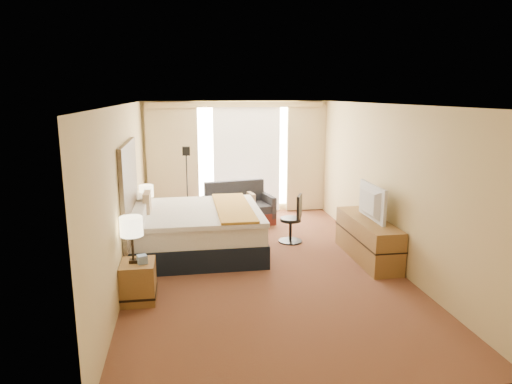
{
  "coord_description": "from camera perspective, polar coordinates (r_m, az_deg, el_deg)",
  "views": [
    {
      "loc": [
        -1.22,
        -6.99,
        2.76
      ],
      "look_at": [
        -0.02,
        0.4,
        1.14
      ],
      "focal_mm": 32.0,
      "sensor_mm": 36.0,
      "label": 1
    }
  ],
  "objects": [
    {
      "name": "media_dresser",
      "position": [
        8.0,
        13.77,
        -5.7
      ],
      "size": [
        0.5,
        1.8,
        0.7
      ],
      "primitive_type": "cube",
      "color": "olive",
      "rests_on": "floor"
    },
    {
      "name": "headboard",
      "position": [
        7.39,
        -15.52,
        0.2
      ],
      "size": [
        0.06,
        1.85,
        1.5
      ],
      "primitive_type": "cube",
      "color": "black",
      "rests_on": "wall_left"
    },
    {
      "name": "bed",
      "position": [
        8.13,
        -7.71,
        -4.73
      ],
      "size": [
        2.3,
        2.1,
        1.12
      ],
      "color": "black",
      "rests_on": "floor"
    },
    {
      "name": "wall_right",
      "position": [
        7.88,
        15.93,
        1.04
      ],
      "size": [
        0.02,
        7.0,
        2.6
      ],
      "primitive_type": "cube",
      "color": "tan",
      "rests_on": "ground"
    },
    {
      "name": "tissue_box",
      "position": [
        6.3,
        -14.05,
        -8.17
      ],
      "size": [
        0.15,
        0.15,
        0.11
      ],
      "primitive_type": "cube",
      "rotation": [
        0.0,
        0.0,
        0.31
      ],
      "color": "#7E98C3",
      "rests_on": "nightstand_left"
    },
    {
      "name": "lamp_right",
      "position": [
        8.73,
        -13.55,
        0.05
      ],
      "size": [
        0.26,
        0.26,
        0.55
      ],
      "color": "black",
      "rests_on": "nightstand_right"
    },
    {
      "name": "telephone",
      "position": [
        8.9,
        -12.94,
        -2.29
      ],
      "size": [
        0.16,
        0.13,
        0.06
      ],
      "primitive_type": "cube",
      "rotation": [
        0.0,
        0.0,
        -0.03
      ],
      "color": "black",
      "rests_on": "nightstand_right"
    },
    {
      "name": "wall_left",
      "position": [
        7.2,
        -16.02,
        0.02
      ],
      "size": [
        0.02,
        7.0,
        2.6
      ],
      "primitive_type": "cube",
      "color": "tan",
      "rests_on": "ground"
    },
    {
      "name": "nightstand_left",
      "position": [
        6.47,
        -14.49,
        -10.78
      ],
      "size": [
        0.45,
        0.52,
        0.55
      ],
      "primitive_type": "cube",
      "color": "olive",
      "rests_on": "floor"
    },
    {
      "name": "curtains",
      "position": [
        10.54,
        -2.49,
        4.81
      ],
      "size": [
        4.12,
        0.19,
        2.56
      ],
      "color": "beige",
      "rests_on": "floor"
    },
    {
      "name": "floor_lamp",
      "position": [
        9.59,
        -8.66,
        2.67
      ],
      "size": [
        0.21,
        0.21,
        1.69
      ],
      "color": "black",
      "rests_on": "floor"
    },
    {
      "name": "loveseat",
      "position": [
        9.87,
        -2.2,
        -2.28
      ],
      "size": [
        1.56,
        1.03,
        0.9
      ],
      "rotation": [
        0.0,
        0.0,
        0.2
      ],
      "color": "#551D18",
      "rests_on": "floor"
    },
    {
      "name": "television",
      "position": [
        7.82,
        13.64,
        -1.21
      ],
      "size": [
        0.14,
        1.02,
        0.59
      ],
      "primitive_type": "imported",
      "rotation": [
        0.0,
        0.0,
        1.56
      ],
      "color": "black",
      "rests_on": "media_dresser"
    },
    {
      "name": "lamp_left",
      "position": [
        6.22,
        -15.31,
        -4.28
      ],
      "size": [
        0.3,
        0.3,
        0.63
      ],
      "color": "black",
      "rests_on": "nightstand_left"
    },
    {
      "name": "nightstand_right",
      "position": [
        8.82,
        -13.07,
        -4.49
      ],
      "size": [
        0.45,
        0.52,
        0.55
      ],
      "primitive_type": "cube",
      "color": "olive",
      "rests_on": "floor"
    },
    {
      "name": "ceiling",
      "position": [
        7.1,
        0.72,
        10.91
      ],
      "size": [
        4.2,
        7.0,
        0.02
      ],
      "primitive_type": "cube",
      "color": "white",
      "rests_on": "wall_back"
    },
    {
      "name": "wall_front",
      "position": [
        3.98,
        9.49,
        -9.5
      ],
      "size": [
        4.2,
        0.02,
        2.6
      ],
      "primitive_type": "cube",
      "color": "tan",
      "rests_on": "ground"
    },
    {
      "name": "floor",
      "position": [
        7.61,
        0.67,
        -9.05
      ],
      "size": [
        4.2,
        7.0,
        0.02
      ],
      "primitive_type": "cube",
      "color": "#501B17",
      "rests_on": "ground"
    },
    {
      "name": "desk_chair",
      "position": [
        8.63,
        4.67,
        -3.65
      ],
      "size": [
        0.46,
        0.46,
        0.92
      ],
      "rotation": [
        0.0,
        0.0,
        -0.42
      ],
      "color": "black",
      "rests_on": "floor"
    },
    {
      "name": "window",
      "position": [
        10.66,
        -1.18,
        4.43
      ],
      "size": [
        2.3,
        0.02,
        2.3
      ],
      "primitive_type": "cube",
      "color": "white",
      "rests_on": "wall_back"
    },
    {
      "name": "wall_back",
      "position": [
        10.66,
        -2.54,
        4.31
      ],
      "size": [
        4.2,
        0.02,
        2.6
      ],
      "primitive_type": "cube",
      "color": "tan",
      "rests_on": "ground"
    }
  ]
}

